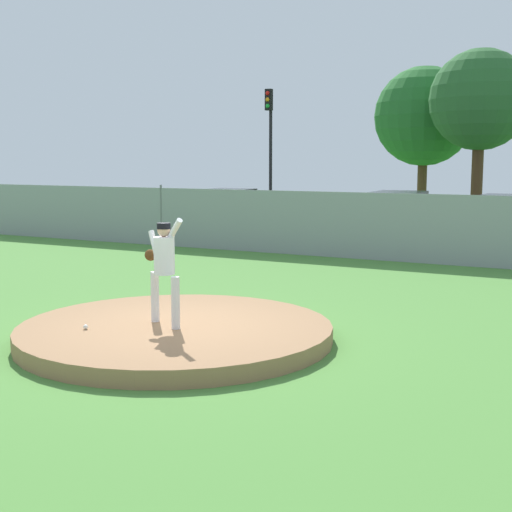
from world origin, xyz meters
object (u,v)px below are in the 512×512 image
object	(u,v)px
pitcher_youth	(164,262)
parked_car_silver	(332,216)
parked_car_slate	(505,223)
traffic_cone_orange	(296,223)
traffic_light_near	(270,134)
parked_car_charcoal	(223,212)
parked_car_champagne	(397,219)
baseball	(86,327)

from	to	relation	value
pitcher_youth	parked_car_silver	bearing A→B (deg)	102.00
parked_car_silver	parked_car_slate	size ratio (longest dim) A/B	1.16
pitcher_youth	traffic_cone_orange	world-z (taller)	pitcher_youth
parked_car_slate	traffic_light_near	bearing A→B (deg)	157.61
parked_car_slate	traffic_cone_orange	xyz separation A→B (m)	(-8.40, 2.51, -0.53)
pitcher_youth	traffic_light_near	distance (m)	20.53
parked_car_silver	parked_car_charcoal	xyz separation A→B (m)	(-4.40, -0.30, 0.04)
parked_car_silver	parked_car_champagne	xyz separation A→B (m)	(2.60, -0.62, 0.06)
parked_car_silver	traffic_cone_orange	size ratio (longest dim) A/B	8.77
parked_car_charcoal	parked_car_champagne	size ratio (longest dim) A/B	1.08
parked_car_silver	parked_car_champagne	distance (m)	2.67
baseball	parked_car_champagne	bearing A→B (deg)	88.87
parked_car_silver	traffic_light_near	distance (m)	6.65
parked_car_silver	traffic_light_near	world-z (taller)	traffic_light_near
pitcher_youth	baseball	bearing A→B (deg)	-138.44
parked_car_champagne	traffic_cone_orange	bearing A→B (deg)	152.02
parked_car_charcoal	parked_car_slate	distance (m)	10.48
baseball	parked_car_charcoal	xyz separation A→B (m)	(-6.70, 15.55, 0.50)
parked_car_slate	traffic_light_near	world-z (taller)	traffic_light_near
baseball	traffic_light_near	world-z (taller)	traffic_light_near
pitcher_youth	parked_car_champagne	bearing A→B (deg)	92.38
baseball	parked_car_slate	world-z (taller)	parked_car_slate
pitcher_youth	parked_car_charcoal	bearing A→B (deg)	117.26
parked_car_silver	traffic_light_near	bearing A→B (deg)	139.30
parked_car_slate	baseball	bearing A→B (deg)	-103.83
parked_car_champagne	traffic_light_near	xyz separation A→B (m)	(-7.04, 4.44, 3.08)
pitcher_youth	baseball	world-z (taller)	pitcher_youth
parked_car_silver	parked_car_charcoal	bearing A→B (deg)	-176.13
baseball	traffic_cone_orange	size ratio (longest dim) A/B	0.13
traffic_light_near	parked_car_champagne	bearing A→B (deg)	-32.23
parked_car_charcoal	parked_car_champagne	distance (m)	7.01
baseball	parked_car_slate	size ratio (longest dim) A/B	0.02
parked_car_silver	pitcher_youth	bearing A→B (deg)	-78.00
traffic_cone_orange	parked_car_slate	bearing A→B (deg)	-16.63
parked_car_charcoal	parked_car_slate	world-z (taller)	parked_car_slate
pitcher_youth	traffic_light_near	size ratio (longest dim) A/B	0.29
baseball	parked_car_charcoal	distance (m)	16.94
baseball	parked_car_champagne	distance (m)	15.24
pitcher_youth	traffic_cone_orange	bearing A→B (deg)	107.96
pitcher_youth	traffic_light_near	xyz separation A→B (m)	(-7.64, 18.87, 2.65)
traffic_cone_orange	traffic_light_near	size ratio (longest dim) A/B	0.09
parked_car_charcoal	parked_car_champagne	world-z (taller)	parked_car_champagne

